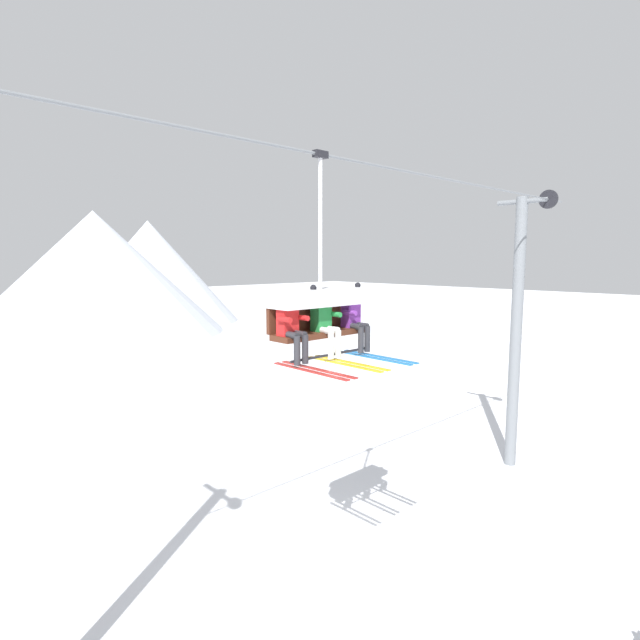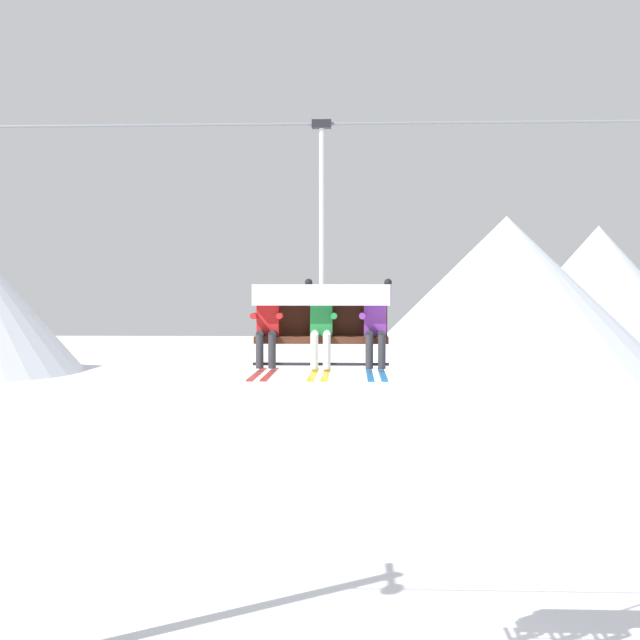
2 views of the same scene
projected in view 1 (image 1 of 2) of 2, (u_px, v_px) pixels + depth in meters
ground_plane at (339, 567)px, 11.08m from camera, size 200.00×200.00×0.00m
mountain_peak_central at (96, 273)px, 45.16m from camera, size 22.48×22.48×11.09m
mountain_peak_east at (150, 271)px, 53.78m from camera, size 18.71×18.71×10.86m
lift_tower_far at (517, 328)px, 16.08m from camera, size 0.36×1.88×8.87m
lift_cable at (389, 168)px, 9.83m from camera, size 17.25×0.05×0.05m
chairlift_chair at (318, 304)px, 8.92m from camera, size 1.97×0.74×3.52m
skier_red at (293, 327)px, 8.27m from camera, size 0.46×1.70×1.23m
skier_green at (326, 321)px, 8.80m from camera, size 0.48×1.70×1.34m
skier_purple at (356, 318)px, 9.33m from camera, size 0.48×1.70×1.34m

